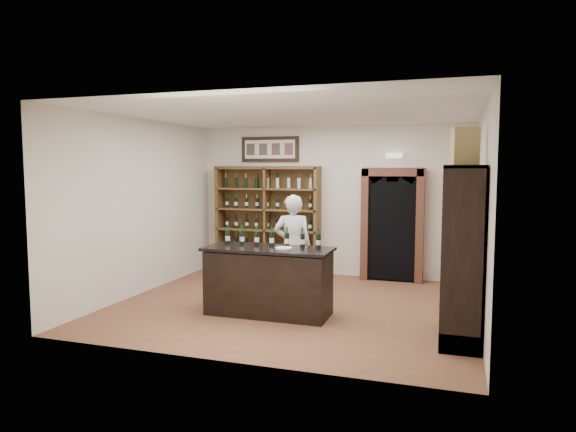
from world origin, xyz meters
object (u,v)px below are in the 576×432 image
object	(u,v)px
tasting_counter	(268,282)
wine_crate	(465,146)
counter_bottle_0	(228,237)
wine_shelf	(268,219)
side_cabinet	(464,281)
shopkeeper	(293,246)

from	to	relation	value
tasting_counter	wine_crate	size ratio (longest dim) A/B	3.90
tasting_counter	counter_bottle_0	bearing A→B (deg)	168.68
counter_bottle_0	wine_crate	bearing A→B (deg)	-2.32
wine_crate	wine_shelf	bearing A→B (deg)	119.44
tasting_counter	wine_shelf	bearing A→B (deg)	110.56
wine_shelf	counter_bottle_0	size ratio (longest dim) A/B	7.33
side_cabinet	wine_crate	size ratio (longest dim) A/B	4.57
counter_bottle_0	side_cabinet	world-z (taller)	side_cabinet
wine_shelf	wine_crate	distance (m)	4.97
tasting_counter	wine_crate	distance (m)	3.32
side_cabinet	shopkeeper	bearing A→B (deg)	152.20
wine_shelf	tasting_counter	world-z (taller)	wine_shelf
wine_crate	counter_bottle_0	bearing A→B (deg)	154.82
counter_bottle_0	tasting_counter	bearing A→B (deg)	-11.32
wine_shelf	counter_bottle_0	distance (m)	2.81
counter_bottle_0	wine_crate	xyz separation A→B (m)	(3.41, -0.14, 1.33)
counter_bottle_0	shopkeeper	world-z (taller)	shopkeeper
wine_shelf	counter_bottle_0	xyz separation A→B (m)	(0.38, -2.79, 0.01)
wine_shelf	tasting_counter	distance (m)	3.19
tasting_counter	counter_bottle_0	distance (m)	0.96
side_cabinet	wine_crate	xyz separation A→B (m)	(-0.04, 0.31, 1.69)
counter_bottle_0	wine_crate	world-z (taller)	wine_crate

